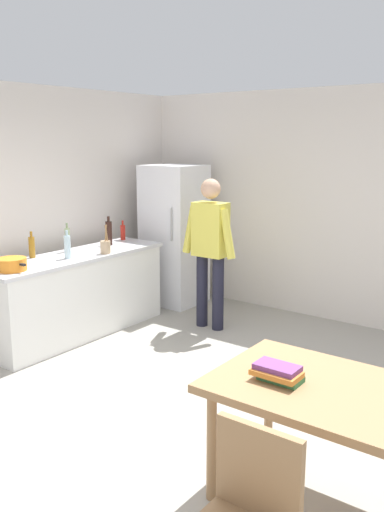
{
  "coord_description": "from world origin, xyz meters",
  "views": [
    {
      "loc": [
        2.44,
        -3.05,
        2.12
      ],
      "look_at": [
        -0.79,
        1.29,
        0.96
      ],
      "focal_mm": 38.17,
      "sensor_mm": 36.0,
      "label": 1
    }
  ],
  "objects_px": {
    "bottle_vinegar_tall": "(67,239)",
    "bottle_sauce_red": "(123,232)",
    "refrigerator": "(174,235)",
    "cooking_pot": "(12,264)",
    "utensil_jar": "(105,246)",
    "book_stack": "(278,373)",
    "bottle_water_clear": "(67,247)",
    "bottle_oil_amber": "(32,247)",
    "bottle_wine_dark": "(109,233)",
    "dining_table": "(335,402)",
    "person": "(210,244)"
  },
  "relations": [
    {
      "from": "book_stack",
      "to": "dining_table",
      "type": "bearing_deg",
      "value": 17.76
    },
    {
      "from": "refrigerator",
      "to": "utensil_jar",
      "type": "xyz_separation_m",
      "value": [
        0.13,
        -1.36,
        0.08
      ]
    },
    {
      "from": "refrigerator",
      "to": "bottle_vinegar_tall",
      "type": "xyz_separation_m",
      "value": [
        -0.29,
        -1.53,
        0.14
      ]
    },
    {
      "from": "dining_table",
      "to": "book_stack",
      "type": "relative_size",
      "value": 5.01
    },
    {
      "from": "utensil_jar",
      "to": "cooking_pot",
      "type": "bearing_deg",
      "value": -97.9
    },
    {
      "from": "utensil_jar",
      "to": "bottle_sauce_red",
      "type": "xyz_separation_m",
      "value": [
        -0.43,
        0.72,
        0.02
      ]
    },
    {
      "from": "cooking_pot",
      "to": "refrigerator",
      "type": "bearing_deg",
      "value": 89.41
    },
    {
      "from": "refrigerator",
      "to": "bottle_sauce_red",
      "type": "height_order",
      "value": "refrigerator"
    },
    {
      "from": "bottle_sauce_red",
      "to": "bottle_water_clear",
      "type": "bearing_deg",
      "value": -75.46
    },
    {
      "from": "bottle_vinegar_tall",
      "to": "book_stack",
      "type": "distance_m",
      "value": 3.52
    },
    {
      "from": "utensil_jar",
      "to": "bottle_oil_amber",
      "type": "bearing_deg",
      "value": -127.46
    },
    {
      "from": "person",
      "to": "bottle_wine_dark",
      "type": "relative_size",
      "value": 5.0
    },
    {
      "from": "refrigerator",
      "to": "bottle_wine_dark",
      "type": "height_order",
      "value": "refrigerator"
    },
    {
      "from": "refrigerator",
      "to": "bottle_sauce_red",
      "type": "bearing_deg",
      "value": -115.62
    },
    {
      "from": "refrigerator",
      "to": "bottle_vinegar_tall",
      "type": "height_order",
      "value": "refrigerator"
    },
    {
      "from": "bottle_water_clear",
      "to": "utensil_jar",
      "type": "bearing_deg",
      "value": 71.73
    },
    {
      "from": "dining_table",
      "to": "bottle_water_clear",
      "type": "height_order",
      "value": "bottle_water_clear"
    },
    {
      "from": "cooking_pot",
      "to": "book_stack",
      "type": "xyz_separation_m",
      "value": [
        3.02,
        -0.36,
        -0.16
      ]
    },
    {
      "from": "bottle_oil_amber",
      "to": "bottle_water_clear",
      "type": "bearing_deg",
      "value": 30.7
    },
    {
      "from": "refrigerator",
      "to": "cooking_pot",
      "type": "height_order",
      "value": "refrigerator"
    },
    {
      "from": "bottle_oil_amber",
      "to": "book_stack",
      "type": "xyz_separation_m",
      "value": [
        3.33,
        -0.83,
        -0.22
      ]
    },
    {
      "from": "bottle_vinegar_tall",
      "to": "book_stack",
      "type": "bearing_deg",
      "value": -21.13
    },
    {
      "from": "cooking_pot",
      "to": "utensil_jar",
      "type": "xyz_separation_m",
      "value": [
        0.15,
        1.08,
        0.02
      ]
    },
    {
      "from": "bottle_vinegar_tall",
      "to": "bottle_water_clear",
      "type": "relative_size",
      "value": 1.07
    },
    {
      "from": "bottle_water_clear",
      "to": "bottle_sauce_red",
      "type": "distance_m",
      "value": 1.17
    },
    {
      "from": "dining_table",
      "to": "refrigerator",
      "type": "bearing_deg",
      "value": 140.71
    },
    {
      "from": "cooking_pot",
      "to": "bottle_oil_amber",
      "type": "bearing_deg",
      "value": 123.68
    },
    {
      "from": "person",
      "to": "bottle_water_clear",
      "type": "height_order",
      "value": "person"
    },
    {
      "from": "bottle_wine_dark",
      "to": "bottle_vinegar_tall",
      "type": "bearing_deg",
      "value": -99.71
    },
    {
      "from": "bottle_vinegar_tall",
      "to": "bottle_sauce_red",
      "type": "xyz_separation_m",
      "value": [
        -0.02,
        0.89,
        -0.04
      ]
    },
    {
      "from": "refrigerator",
      "to": "utensil_jar",
      "type": "distance_m",
      "value": 1.37
    },
    {
      "from": "dining_table",
      "to": "bottle_sauce_red",
      "type": "distance_m",
      "value": 4.17
    },
    {
      "from": "utensil_jar",
      "to": "bottle_wine_dark",
      "type": "relative_size",
      "value": 0.94
    },
    {
      "from": "bottle_sauce_red",
      "to": "bottle_oil_amber",
      "type": "bearing_deg",
      "value": -91.55
    },
    {
      "from": "person",
      "to": "bottle_sauce_red",
      "type": "distance_m",
      "value": 1.26
    },
    {
      "from": "person",
      "to": "bottle_sauce_red",
      "type": "xyz_separation_m",
      "value": [
        -1.26,
        -0.08,
        0.02
      ]
    },
    {
      "from": "utensil_jar",
      "to": "bottle_wine_dark",
      "type": "xyz_separation_m",
      "value": [
        -0.32,
        0.37,
        0.07
      ]
    },
    {
      "from": "utensil_jar",
      "to": "bottle_oil_amber",
      "type": "relative_size",
      "value": 1.14
    },
    {
      "from": "bottle_wine_dark",
      "to": "book_stack",
      "type": "bearing_deg",
      "value": -29.63
    },
    {
      "from": "utensil_jar",
      "to": "book_stack",
      "type": "xyz_separation_m",
      "value": [
        2.86,
        -1.44,
        -0.18
      ]
    },
    {
      "from": "cooking_pot",
      "to": "bottle_wine_dark",
      "type": "bearing_deg",
      "value": 96.66
    },
    {
      "from": "refrigerator",
      "to": "dining_table",
      "type": "distance_m",
      "value": 4.27
    },
    {
      "from": "person",
      "to": "cooking_pot",
      "type": "bearing_deg",
      "value": -117.29
    },
    {
      "from": "utensil_jar",
      "to": "refrigerator",
      "type": "bearing_deg",
      "value": 95.26
    },
    {
      "from": "utensil_jar",
      "to": "bottle_vinegar_tall",
      "type": "xyz_separation_m",
      "value": [
        -0.41,
        -0.17,
        0.06
      ]
    },
    {
      "from": "dining_table",
      "to": "utensil_jar",
      "type": "distance_m",
      "value": 3.46
    },
    {
      "from": "person",
      "to": "dining_table",
      "type": "relative_size",
      "value": 1.21
    },
    {
      "from": "refrigerator",
      "to": "bottle_water_clear",
      "type": "distance_m",
      "value": 1.78
    },
    {
      "from": "refrigerator",
      "to": "bottle_water_clear",
      "type": "bearing_deg",
      "value": -90.36
    },
    {
      "from": "utensil_jar",
      "to": "bottle_vinegar_tall",
      "type": "bearing_deg",
      "value": -157.38
    }
  ]
}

